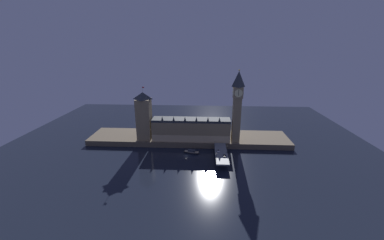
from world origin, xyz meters
TOP-DOWN VIEW (x-y plane):
  - ground_plane at (0.00, 0.00)m, footprint 400.00×400.00m
  - embankment at (0.00, 39.00)m, footprint 220.00×42.00m
  - parliament_hall at (3.13, 29.09)m, footprint 82.48×17.54m
  - clock_tower at (50.07, 25.52)m, footprint 9.99×10.10m
  - victoria_tower at (-47.14, 28.85)m, footprint 14.99×14.99m
  - bridge at (33.49, -5.00)m, footprint 11.54×46.00m
  - car_northbound_lead at (30.95, -2.19)m, footprint 2.05×4.47m
  - car_southbound_lead at (36.03, -12.46)m, footprint 1.87×4.63m
  - pedestrian_near_rail at (28.41, -13.62)m, footprint 0.38×0.38m
  - pedestrian_mid_walk at (38.57, -5.31)m, footprint 0.38×0.38m
  - street_lamp_near at (28.01, -19.72)m, footprint 1.34×0.60m
  - street_lamp_mid at (38.97, -5.00)m, footprint 1.34×0.60m
  - street_lamp_far at (28.01, 9.72)m, footprint 1.34×0.60m
  - boat_upstream at (4.82, 6.45)m, footprint 17.02×8.42m

SIDE VIEW (x-z plane):
  - ground_plane at x=0.00m, z-range 0.00..0.00m
  - boat_upstream at x=4.82m, z-range -0.49..3.15m
  - embankment at x=0.00m, z-range 0.00..5.85m
  - bridge at x=33.49m, z-range 1.64..8.45m
  - car_northbound_lead at x=30.95m, z-range 6.77..8.24m
  - car_southbound_lead at x=36.03m, z-range 6.76..8.28m
  - pedestrian_mid_walk at x=38.57m, z-range 6.85..8.46m
  - pedestrian_near_rail at x=28.41m, z-range 6.85..8.47m
  - street_lamp_near at x=28.01m, z-range 7.63..14.10m
  - street_lamp_far at x=28.01m, z-range 7.65..14.32m
  - street_lamp_mid at x=38.97m, z-range 7.72..15.06m
  - parliament_hall at x=3.13m, z-range 3.52..31.26m
  - victoria_tower at x=-47.14m, z-range 2.98..60.11m
  - clock_tower at x=50.07m, z-range 8.15..83.42m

